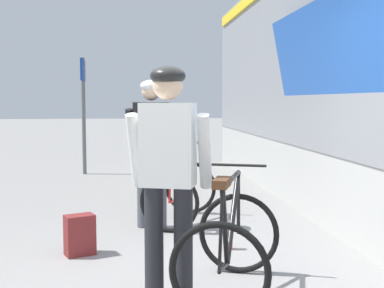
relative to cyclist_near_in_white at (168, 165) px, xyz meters
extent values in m
plane|color=gray|center=(0.23, 0.32, -1.05)|extent=(80.00, 80.00, 0.00)
cube|color=#2356B2|center=(1.95, 1.23, 0.75)|extent=(0.36, 4.68, 1.68)
cylinder|color=#232328|center=(-0.11, 0.03, -0.60)|extent=(0.14, 0.14, 0.90)
cylinder|color=#232328|center=(0.10, -0.04, -0.60)|extent=(0.14, 0.14, 0.90)
cube|color=white|center=(0.00, 0.00, 0.15)|extent=(0.43, 0.34, 0.60)
cylinder|color=white|center=(-0.24, 0.11, 0.10)|extent=(0.16, 0.27, 0.56)
cylinder|color=white|center=(0.26, -0.04, 0.10)|extent=(0.16, 0.27, 0.56)
sphere|color=beige|center=(0.00, 0.00, 0.58)|extent=(0.22, 0.22, 0.22)
ellipsoid|color=black|center=(0.00, 0.00, 0.64)|extent=(0.32, 0.34, 0.14)
cylinder|color=#4C515B|center=(-0.14, 2.36, -0.60)|extent=(0.14, 0.14, 0.90)
cylinder|color=#4C515B|center=(0.07, 2.29, -0.60)|extent=(0.14, 0.14, 0.90)
cube|color=black|center=(-0.03, 2.32, 0.15)|extent=(0.43, 0.34, 0.60)
cylinder|color=black|center=(-0.27, 2.44, 0.10)|extent=(0.16, 0.27, 0.56)
cylinder|color=black|center=(0.23, 2.28, 0.10)|extent=(0.16, 0.27, 0.56)
sphere|color=beige|center=(-0.03, 2.32, 0.58)|extent=(0.22, 0.22, 0.22)
ellipsoid|color=white|center=(-0.03, 2.32, 0.64)|extent=(0.32, 0.34, 0.14)
torus|color=black|center=(0.66, 0.64, -0.70)|extent=(0.69, 0.28, 0.71)
torus|color=black|center=(0.32, -0.32, -0.70)|extent=(0.69, 0.28, 0.71)
cylinder|color=black|center=(0.54, 0.30, -0.45)|extent=(0.26, 0.62, 0.63)
cylinder|color=black|center=(0.50, 0.19, -0.15)|extent=(0.32, 0.81, 0.04)
cylinder|color=black|center=(0.40, -0.10, -0.45)|extent=(0.13, 0.27, 0.62)
cylinder|color=black|center=(0.38, -0.16, -0.73)|extent=(0.15, 0.35, 0.08)
cylinder|color=black|center=(0.34, -0.27, -0.42)|extent=(0.07, 0.14, 0.56)
cylinder|color=black|center=(0.65, 0.61, -0.42)|extent=(0.06, 0.09, 0.55)
cylinder|color=black|center=(0.64, 0.59, -0.09)|extent=(0.46, 0.18, 0.02)
cube|color=#4C2D19|center=(0.35, -0.24, -0.10)|extent=(0.17, 0.26, 0.06)
torus|color=black|center=(0.51, 3.02, -0.70)|extent=(0.68, 0.29, 0.71)
torus|color=black|center=(0.16, 2.06, -0.70)|extent=(0.68, 0.29, 0.71)
cylinder|color=red|center=(0.39, 2.68, -0.45)|extent=(0.26, 0.62, 0.63)
cylinder|color=red|center=(0.35, 2.57, -0.15)|extent=(0.33, 0.81, 0.04)
cylinder|color=red|center=(0.24, 2.28, -0.45)|extent=(0.13, 0.27, 0.62)
cylinder|color=red|center=(0.22, 2.23, -0.73)|extent=(0.15, 0.35, 0.08)
cylinder|color=red|center=(0.18, 2.12, -0.42)|extent=(0.07, 0.14, 0.56)
cylinder|color=red|center=(0.50, 2.99, -0.42)|extent=(0.06, 0.09, 0.55)
cylinder|color=black|center=(0.49, 2.97, -0.09)|extent=(0.46, 0.19, 0.02)
cube|color=#4C2D19|center=(0.19, 2.15, -0.10)|extent=(0.18, 0.26, 0.06)
cube|color=maroon|center=(-0.78, 1.33, -0.85)|extent=(0.33, 0.27, 0.40)
cylinder|color=red|center=(0.71, 1.34, -0.93)|extent=(0.07, 0.07, 0.24)
cylinder|color=#595B60|center=(-1.25, 6.91, 0.15)|extent=(0.08, 0.08, 2.40)
cube|color=#193F99|center=(-1.25, 6.91, 1.10)|extent=(0.04, 0.70, 0.44)
camera|label=1|loc=(-0.26, -3.56, 0.46)|focal=46.56mm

